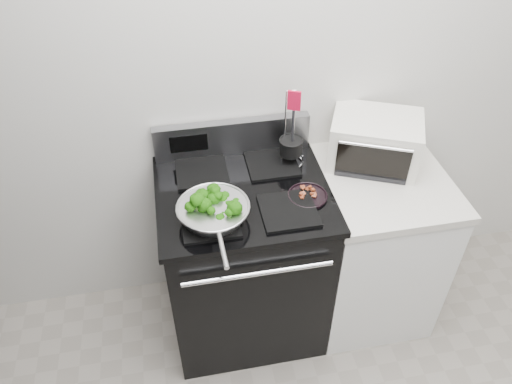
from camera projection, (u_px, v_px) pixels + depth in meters
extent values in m
cube|color=beige|center=(293.00, 70.00, 2.29)|extent=(4.00, 0.02, 2.70)
cube|color=black|center=(245.00, 263.00, 2.58)|extent=(0.76, 0.66, 0.92)
cube|color=black|center=(243.00, 194.00, 2.27)|extent=(0.79, 0.69, 0.03)
cube|color=#99999E|center=(232.00, 137.00, 2.43)|extent=(0.76, 0.05, 0.18)
cube|color=black|center=(210.00, 221.00, 2.10)|extent=(0.24, 0.24, 0.01)
cube|color=black|center=(288.00, 210.00, 2.15)|extent=(0.24, 0.24, 0.01)
cube|color=black|center=(202.00, 172.00, 2.36)|extent=(0.24, 0.24, 0.01)
cube|color=black|center=(272.00, 163.00, 2.40)|extent=(0.24, 0.24, 0.01)
cube|color=white|center=(370.00, 247.00, 2.69)|extent=(0.60, 0.66, 0.88)
cube|color=beige|center=(384.00, 182.00, 2.39)|extent=(0.62, 0.68, 0.04)
torus|color=silver|center=(213.00, 206.00, 2.07)|extent=(0.31, 0.31, 0.01)
cylinder|color=silver|center=(223.00, 250.00, 1.89)|extent=(0.02, 0.19, 0.02)
cylinder|color=black|center=(307.00, 196.00, 2.23)|extent=(0.18, 0.18, 0.01)
cylinder|color=black|center=(291.00, 147.00, 2.36)|extent=(0.11, 0.11, 0.08)
cylinder|color=black|center=(292.00, 131.00, 2.30)|extent=(0.02, 0.02, 0.24)
cube|color=red|center=(294.00, 99.00, 2.19)|extent=(0.06, 0.03, 0.10)
cube|color=silver|center=(375.00, 140.00, 2.41)|extent=(0.51, 0.46, 0.24)
cube|color=black|center=(387.00, 162.00, 2.29)|extent=(0.31, 0.14, 0.17)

